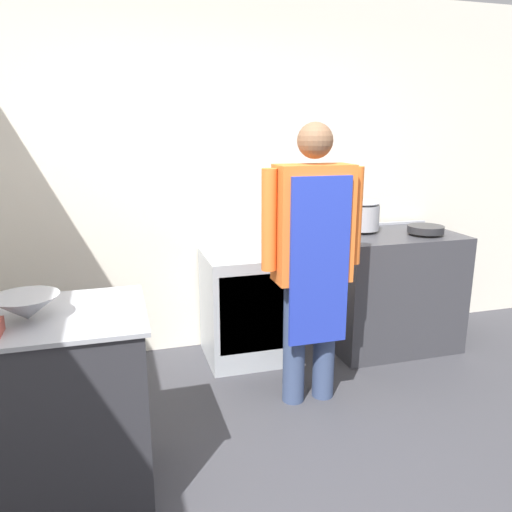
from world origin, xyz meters
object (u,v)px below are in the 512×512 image
Objects in this scene: mixing_bowl at (27,307)px; fridge_unit at (243,306)px; person_cook at (312,250)px; saute_pan at (426,229)px; stock_pot at (362,215)px; stove at (390,290)px.

fridge_unit is at bearing 44.57° from mixing_bowl.
person_cook is 6.40× the size of saute_pan.
saute_pan is at bearing 23.95° from person_cook.
stove is at bearing -28.82° from stock_pot.
fridge_unit is at bearing 109.41° from person_cook.
fridge_unit is 1.17m from stock_pot.
person_cook reaches higher than stove.
stove is 2.78m from mixing_bowl.
stock_pot is (0.97, 0.04, 0.65)m from fridge_unit.
mixing_bowl reaches higher than fridge_unit.
saute_pan is at bearing -8.38° from fridge_unit.
saute_pan is (2.66, 1.05, -0.01)m from mixing_bowl.
stock_pot reaches higher than mixing_bowl.
stove is 3.59× the size of saute_pan.
stock_pot is at bearing 151.18° from stove.
person_cook reaches higher than fridge_unit.
mixing_bowl is 2.59m from stock_pot.
saute_pan reaches higher than fridge_unit.
mixing_bowl is (-1.27, -1.25, 0.57)m from fridge_unit.
mixing_bowl reaches higher than stove.
fridge_unit is 1.51m from saute_pan.
stove is at bearing 148.71° from saute_pan.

